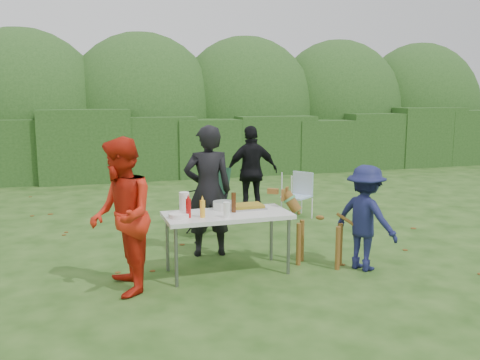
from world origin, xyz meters
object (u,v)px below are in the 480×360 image
object	(u,v)px
person_cook	(208,191)
person_black_puffy	(252,172)
dog	(320,229)
folding_table	(227,218)
camping_chair	(204,201)
beer_bottle	(234,202)
ketchup_bottle	(188,208)
lawn_chair	(297,195)
paper_towel_roll	(184,203)
mustard_bottle	(203,209)
child	(365,218)
person_red_jacket	(121,216)

from	to	relation	value
person_cook	person_black_puffy	distance (m)	2.31
dog	folding_table	bearing A→B (deg)	34.04
camping_chair	beer_bottle	xyz separation A→B (m)	(-0.08, -1.76, 0.33)
ketchup_bottle	lawn_chair	bearing A→B (deg)	45.10
camping_chair	paper_towel_roll	world-z (taller)	camping_chair
person_cook	mustard_bottle	size ratio (longest dim) A/B	8.78
folding_table	child	world-z (taller)	child
folding_table	person_black_puffy	xyz separation A→B (m)	(1.26, 2.68, 0.13)
person_cook	camping_chair	bearing A→B (deg)	-94.10
folding_table	ketchup_bottle	xyz separation A→B (m)	(-0.49, -0.08, 0.16)
person_red_jacket	person_black_puffy	distance (m)	3.86
folding_table	ketchup_bottle	size ratio (longest dim) A/B	6.82
person_cook	ketchup_bottle	size ratio (longest dim) A/B	7.98
lawn_chair	ketchup_bottle	xyz separation A→B (m)	(-2.51, -2.52, 0.45)
ketchup_bottle	beer_bottle	xyz separation A→B (m)	(0.58, 0.10, 0.01)
camping_chair	beer_bottle	world-z (taller)	camping_chair
lawn_chair	ketchup_bottle	bearing A→B (deg)	12.18
ketchup_bottle	person_black_puffy	bearing A→B (deg)	57.73
person_red_jacket	beer_bottle	world-z (taller)	person_red_jacket
mustard_bottle	beer_bottle	distance (m)	0.45
child	beer_bottle	distance (m)	1.63
person_black_puffy	child	distance (m)	3.10
mustard_bottle	paper_towel_roll	world-z (taller)	paper_towel_roll
lawn_chair	paper_towel_roll	bearing A→B (deg)	9.66
child	dog	world-z (taller)	child
person_black_puffy	mustard_bottle	xyz separation A→B (m)	(-1.59, -2.81, 0.03)
child	person_black_puffy	bearing A→B (deg)	-18.51
dog	mustard_bottle	xyz separation A→B (m)	(-1.52, -0.03, 0.37)
person_cook	ketchup_bottle	world-z (taller)	person_cook
person_cook	mustard_bottle	distance (m)	0.94
person_red_jacket	beer_bottle	bearing A→B (deg)	99.73
person_red_jacket	child	world-z (taller)	person_red_jacket
lawn_chair	beer_bottle	distance (m)	3.13
folding_table	beer_bottle	distance (m)	0.20
dog	paper_towel_roll	world-z (taller)	paper_towel_roll
person_cook	paper_towel_roll	xyz separation A→B (m)	(-0.46, -0.64, -0.01)
person_black_puffy	lawn_chair	bearing A→B (deg)	162.96
dog	ketchup_bottle	size ratio (longest dim) A/B	4.50
person_cook	person_red_jacket	distance (m)	1.59
person_cook	child	xyz separation A→B (m)	(1.69, -1.16, -0.23)
folding_table	paper_towel_roll	distance (m)	0.54
person_red_jacket	camping_chair	xyz separation A→B (m)	(1.42, 2.04, -0.32)
person_cook	person_black_puffy	bearing A→B (deg)	-116.85
mustard_bottle	paper_towel_roll	bearing A→B (deg)	122.45
person_cook	dog	size ratio (longest dim) A/B	1.77
dog	camping_chair	size ratio (longest dim) A/B	0.94
child	paper_towel_roll	world-z (taller)	child
person_black_puffy	mustard_bottle	bearing A→B (deg)	61.27
person_red_jacket	person_cook	bearing A→B (deg)	127.99
person_red_jacket	child	bearing A→B (deg)	85.39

